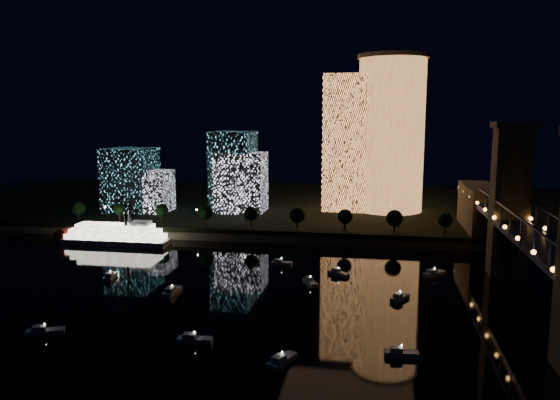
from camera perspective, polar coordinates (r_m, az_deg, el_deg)
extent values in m
plane|color=black|center=(146.14, 0.72, -12.00)|extent=(520.00, 520.00, 0.00)
cube|color=black|center=(299.71, 5.66, -0.68)|extent=(420.00, 160.00, 5.00)
cube|color=#6B5E4C|center=(223.67, 4.12, -4.21)|extent=(420.00, 6.00, 3.00)
cylinder|color=#FF9C51|center=(274.11, 11.51, 6.57)|extent=(32.00, 32.00, 73.76)
cylinder|color=#6B5E4C|center=(275.31, 11.77, 14.47)|extent=(34.00, 34.00, 2.00)
cube|color=#FF9C51|center=(274.08, 6.82, 5.94)|extent=(20.93, 20.93, 66.61)
cube|color=white|center=(268.42, -4.11, 1.88)|extent=(23.52, 19.90, 28.95)
cube|color=#5DE3FF|center=(272.26, -4.87, 3.05)|extent=(19.54, 25.40, 39.08)
cube|color=white|center=(276.05, -13.48, 0.93)|extent=(20.13, 18.30, 20.13)
cube|color=#5DE3FF|center=(281.64, -15.33, 2.11)|extent=(22.00, 24.20, 30.80)
cube|color=navy|center=(145.53, 27.03, -5.66)|extent=(10.00, 260.00, 2.00)
cube|color=#6B5E4C|center=(191.79, 22.86, -0.24)|extent=(11.00, 9.00, 48.00)
cube|color=#6B5E4C|center=(189.74, 23.31, 7.23)|extent=(13.00, 11.00, 2.00)
cube|color=navy|center=(142.64, 25.31, -2.93)|extent=(0.50, 150.00, 0.50)
cube|color=#6B5E4C|center=(242.11, 20.10, -1.31)|extent=(12.00, 40.00, 23.00)
cube|color=navy|center=(132.12, 26.56, -5.46)|extent=(0.50, 0.50, 7.00)
cube|color=navy|center=(154.68, 24.07, -3.31)|extent=(0.50, 0.50, 7.00)
cube|color=navy|center=(177.61, 22.22, -1.70)|extent=(0.50, 0.50, 7.00)
cube|color=navy|center=(200.79, 20.80, -0.46)|extent=(0.50, 0.50, 7.00)
sphere|color=#F49935|center=(143.58, 24.97, -4.96)|extent=(1.20, 1.20, 1.20)
sphere|color=#F49935|center=(186.47, 21.47, -1.71)|extent=(1.20, 1.20, 1.20)
sphere|color=#F49935|center=(230.16, 19.29, 0.32)|extent=(1.20, 1.20, 1.20)
cube|color=silver|center=(232.67, -16.76, -4.16)|extent=(44.40, 10.33, 2.22)
cube|color=white|center=(232.22, -16.78, -3.65)|extent=(40.70, 9.39, 2.03)
cube|color=white|center=(231.80, -16.81, -3.16)|extent=(37.00, 8.46, 2.03)
cube|color=white|center=(231.39, -16.83, -2.66)|extent=(31.45, 7.51, 2.03)
cube|color=silver|center=(226.34, -14.33, -2.36)|extent=(7.41, 5.57, 1.66)
cylinder|color=black|center=(226.64, -15.83, -1.88)|extent=(1.29, 1.29, 5.55)
cylinder|color=black|center=(229.91, -15.43, -1.71)|extent=(1.29, 1.29, 5.55)
cylinder|color=maroon|center=(242.95, -21.48, -3.46)|extent=(6.50, 8.34, 6.47)
cube|color=silver|center=(120.32, 0.22, -16.46)|extent=(5.96, 8.74, 1.20)
cube|color=silver|center=(118.92, -0.14, -16.19)|extent=(3.21, 3.58, 1.00)
sphere|color=white|center=(119.48, 0.22, -15.59)|extent=(0.36, 0.36, 0.36)
cube|color=silver|center=(192.10, 0.16, -6.66)|extent=(7.45, 2.82, 1.20)
cube|color=silver|center=(191.92, -0.17, -6.34)|extent=(2.68, 2.07, 1.00)
sphere|color=white|center=(191.57, 0.16, -6.09)|extent=(0.36, 0.36, 0.36)
cube|color=silver|center=(187.28, 15.83, -7.42)|extent=(8.06, 7.79, 1.20)
cube|color=silver|center=(186.05, 15.58, -7.17)|extent=(3.68, 3.64, 1.00)
sphere|color=white|center=(186.74, 15.85, -6.83)|extent=(0.36, 0.36, 0.36)
cube|color=silver|center=(161.25, 12.42, -9.95)|extent=(5.79, 7.53, 1.20)
cube|color=silver|center=(159.98, 12.24, -9.69)|extent=(2.96, 3.19, 1.00)
sphere|color=white|center=(160.63, 12.44, -9.28)|extent=(0.36, 0.36, 0.36)
cube|color=silver|center=(165.89, -11.20, -9.37)|extent=(3.38, 8.87, 1.20)
cube|color=silver|center=(164.43, -11.40, -9.14)|extent=(2.47, 3.19, 1.00)
sphere|color=white|center=(165.28, -11.22, -8.72)|extent=(0.36, 0.36, 0.36)
cube|color=silver|center=(145.94, -23.33, -12.54)|extent=(9.13, 5.94, 1.20)
cube|color=silver|center=(145.82, -23.88, -12.13)|extent=(3.69, 3.27, 1.00)
sphere|color=white|center=(145.25, -23.38, -11.80)|extent=(0.36, 0.36, 0.36)
cube|color=silver|center=(131.59, -8.91, -14.27)|extent=(8.30, 3.34, 1.20)
cube|color=silver|center=(131.44, -9.45, -13.79)|extent=(3.02, 2.36, 1.00)
sphere|color=white|center=(130.82, -8.93, -13.46)|extent=(0.36, 0.36, 0.36)
cube|color=silver|center=(185.40, -17.29, -7.65)|extent=(3.61, 7.97, 1.20)
cube|color=silver|center=(184.05, -17.42, -7.43)|extent=(2.39, 2.96, 1.00)
sphere|color=white|center=(184.85, -17.32, -7.06)|extent=(0.36, 0.36, 0.36)
cube|color=silver|center=(126.15, 12.58, -15.43)|extent=(7.54, 2.95, 1.20)
cube|color=silver|center=(125.57, 12.08, -14.99)|extent=(2.73, 2.12, 1.00)
sphere|color=white|center=(125.35, 12.61, -14.60)|extent=(0.36, 0.36, 0.36)
cube|color=silver|center=(181.64, 6.13, -7.64)|extent=(7.49, 6.22, 1.20)
cube|color=silver|center=(182.00, 5.85, -7.24)|extent=(3.25, 3.08, 1.00)
sphere|color=white|center=(181.08, 6.14, -7.03)|extent=(0.36, 0.36, 0.36)
cube|color=silver|center=(171.39, 3.19, -8.62)|extent=(5.47, 7.20, 1.20)
cube|color=silver|center=(171.98, 3.05, -8.17)|extent=(2.81, 3.04, 1.00)
sphere|color=white|center=(170.79, 3.20, -7.98)|extent=(0.36, 0.36, 0.36)
cylinder|color=black|center=(262.80, -20.33, -1.55)|extent=(0.70, 0.70, 4.00)
sphere|color=black|center=(262.22, -20.37, -0.80)|extent=(6.44, 6.44, 6.44)
cylinder|color=black|center=(253.35, -16.41, -1.73)|extent=(0.70, 0.70, 4.00)
sphere|color=black|center=(252.75, -16.45, -0.95)|extent=(5.41, 5.41, 5.41)
cylinder|color=black|center=(245.17, -12.22, -1.92)|extent=(0.70, 0.70, 4.00)
sphere|color=black|center=(244.55, -12.25, -1.11)|extent=(5.74, 5.74, 5.74)
cylinder|color=black|center=(238.39, -7.76, -2.10)|extent=(0.70, 0.70, 4.00)
sphere|color=black|center=(237.76, -7.78, -1.27)|extent=(6.35, 6.35, 6.35)
cylinder|color=black|center=(233.14, -3.07, -2.28)|extent=(0.70, 0.70, 4.00)
sphere|color=black|center=(232.49, -3.07, -1.43)|extent=(6.01, 6.01, 6.01)
cylinder|color=black|center=(229.52, 1.81, -2.45)|extent=(0.70, 0.70, 4.00)
sphere|color=black|center=(228.85, 1.81, -1.59)|extent=(6.73, 6.73, 6.73)
cylinder|color=black|center=(227.60, 6.80, -2.61)|extent=(0.70, 0.70, 4.00)
sphere|color=black|center=(226.93, 6.82, -1.74)|extent=(6.25, 6.25, 6.25)
cylinder|color=black|center=(227.43, 11.84, -2.74)|extent=(0.70, 0.70, 4.00)
sphere|color=black|center=(226.76, 11.87, -1.88)|extent=(6.88, 6.88, 6.88)
cylinder|color=black|center=(229.01, 16.86, -2.86)|extent=(0.70, 0.70, 4.00)
sphere|color=black|center=(228.35, 16.89, -2.00)|extent=(5.91, 5.91, 5.91)
cylinder|color=black|center=(263.04, -17.79, -1.30)|extent=(0.24, 0.24, 5.00)
sphere|color=#FFCC7F|center=(262.58, -17.82, -0.70)|extent=(0.70, 0.70, 0.70)
cylinder|color=black|center=(253.59, -13.39, -1.49)|extent=(0.24, 0.24, 5.00)
sphere|color=#FFCC7F|center=(253.11, -13.41, -0.86)|extent=(0.70, 0.70, 0.70)
cylinder|color=black|center=(245.75, -8.67, -1.67)|extent=(0.24, 0.24, 5.00)
sphere|color=#FFCC7F|center=(245.26, -8.68, -1.03)|extent=(0.70, 0.70, 0.70)
cylinder|color=black|center=(239.69, -3.68, -1.86)|extent=(0.24, 0.24, 5.00)
sphere|color=#FFCC7F|center=(239.18, -3.68, -1.20)|extent=(0.70, 0.70, 0.70)
cylinder|color=black|center=(235.53, 1.53, -2.03)|extent=(0.24, 0.24, 5.00)
sphere|color=#FFCC7F|center=(235.01, 1.54, -1.36)|extent=(0.70, 0.70, 0.70)
cylinder|color=black|center=(233.38, 6.89, -2.20)|extent=(0.24, 0.24, 5.00)
sphere|color=#FFCC7F|center=(232.86, 6.90, -1.52)|extent=(0.70, 0.70, 0.70)
cylinder|color=black|center=(233.29, 12.29, -2.34)|extent=(0.24, 0.24, 5.00)
sphere|color=#FFCC7F|center=(232.77, 12.32, -1.67)|extent=(0.70, 0.70, 0.70)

